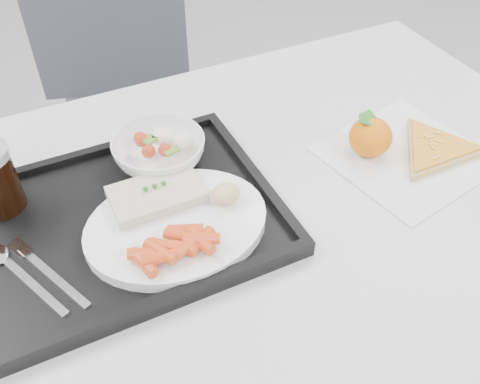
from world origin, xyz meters
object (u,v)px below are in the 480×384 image
(tangerine, at_px, (370,137))
(pizza_slice, at_px, (436,148))
(table, at_px, (251,226))
(salad_bowl, at_px, (159,151))
(chair, at_px, (128,90))
(tray, at_px, (125,221))
(dinner_plate, at_px, (177,225))

(tangerine, xyz_separation_m, pizza_slice, (0.11, -0.05, -0.02))
(table, relative_size, pizza_slice, 4.47)
(pizza_slice, bearing_deg, salad_bowl, 159.11)
(chair, bearing_deg, pizza_slice, -65.37)
(chair, height_order, salad_bowl, chair)
(tray, bearing_deg, pizza_slice, -7.45)
(table, distance_m, salad_bowl, 0.20)
(chair, height_order, pizza_slice, chair)
(tray, height_order, pizza_slice, tray)
(dinner_plate, height_order, salad_bowl, salad_bowl)
(table, xyz_separation_m, chair, (-0.01, 0.72, -0.15))
(table, xyz_separation_m, pizza_slice, (0.34, -0.04, 0.08))
(tray, xyz_separation_m, pizza_slice, (0.54, -0.07, 0.00))
(pizza_slice, bearing_deg, dinner_plate, 178.23)
(tangerine, bearing_deg, tray, 177.59)
(chair, bearing_deg, salad_bowl, -98.87)
(chair, xyz_separation_m, tangerine, (0.24, -0.71, 0.25))
(table, bearing_deg, tangerine, 3.07)
(chair, relative_size, dinner_plate, 3.44)
(salad_bowl, xyz_separation_m, tangerine, (0.34, -0.12, -0.00))
(tangerine, bearing_deg, dinner_plate, -174.21)
(table, distance_m, chair, 0.74)
(tray, bearing_deg, dinner_plate, -41.30)
(tangerine, bearing_deg, table, -176.93)
(tray, height_order, tangerine, tangerine)
(tray, height_order, salad_bowl, salad_bowl)
(salad_bowl, bearing_deg, table, -50.92)
(pizza_slice, bearing_deg, table, 173.34)
(tray, bearing_deg, table, -8.78)
(tray, relative_size, salad_bowl, 2.96)
(table, distance_m, tray, 0.21)
(tray, bearing_deg, tangerine, -2.41)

